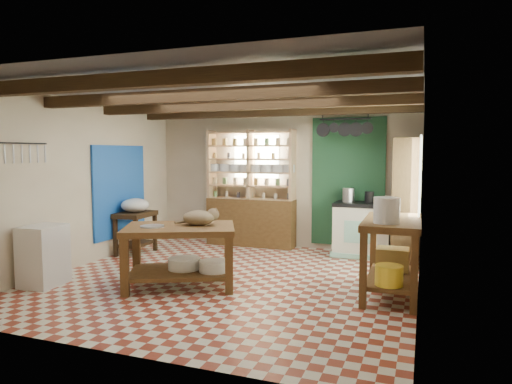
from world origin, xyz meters
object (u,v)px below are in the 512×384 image
(white_cabinet, at_px, (43,255))
(stove, at_px, (363,229))
(cat, at_px, (199,218))
(right_counter, at_px, (391,257))
(work_table, at_px, (180,256))
(prep_table, at_px, (136,233))

(white_cabinet, bearing_deg, stove, 36.92)
(white_cabinet, height_order, cat, cat)
(stove, bearing_deg, right_counter, -72.73)
(work_table, xyz_separation_m, prep_table, (-1.71, 1.45, -0.04))
(stove, bearing_deg, prep_table, -161.52)
(right_counter, bearing_deg, work_table, -168.99)
(stove, bearing_deg, work_table, -126.98)
(prep_table, bearing_deg, white_cabinet, -93.49)
(white_cabinet, xyz_separation_m, right_counter, (4.40, 1.16, 0.08))
(work_table, bearing_deg, prep_table, 115.00)
(work_table, relative_size, stove, 1.51)
(stove, xyz_separation_m, right_counter, (0.61, -2.09, 0.02))
(stove, height_order, cat, cat)
(work_table, height_order, prep_table, work_table)
(cat, bearing_deg, right_counter, -25.50)
(stove, relative_size, prep_table, 1.28)
(work_table, bearing_deg, right_counter, -13.08)
(prep_table, height_order, white_cabinet, white_cabinet)
(prep_table, height_order, right_counter, right_counter)
(work_table, xyz_separation_m, white_cabinet, (-1.73, -0.61, 0.00))
(stove, distance_m, cat, 3.13)
(work_table, xyz_separation_m, cat, (0.21, 0.15, 0.50))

